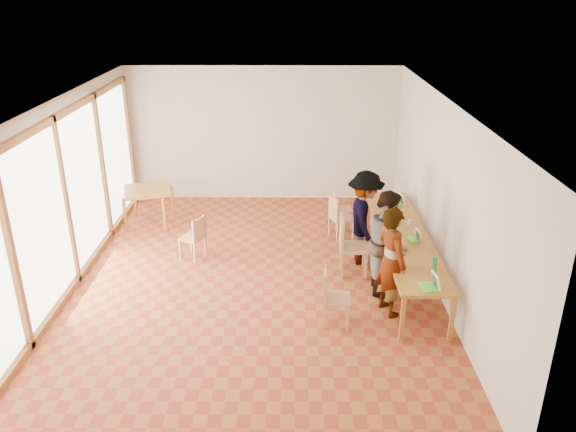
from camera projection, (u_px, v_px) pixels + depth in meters
ground at (254, 282)px, 9.37m from camera, size 8.00×8.00×0.00m
wall_back at (264, 134)px, 12.49m from camera, size 6.00×0.10×3.00m
wall_front at (223, 355)px, 5.11m from camera, size 6.00×0.10×3.00m
wall_right at (443, 199)px, 8.78m from camera, size 0.10×8.00×3.00m
window_wall at (64, 198)px, 8.81m from camera, size 0.10×8.00×3.00m
ceiling at (249, 101)px, 8.21m from camera, size 6.00×8.00×0.04m
communal_table at (403, 237)px, 9.38m from camera, size 0.80×4.00×0.75m
side_table at (148, 193)px, 11.42m from camera, size 0.90×0.90×0.75m
chair_near at (331, 291)px, 8.09m from camera, size 0.41×0.41×0.45m
chair_mid at (348, 240)px, 9.45m from camera, size 0.48×0.48×0.54m
chair_far at (338, 213)px, 10.79m from camera, size 0.52×0.52×0.46m
chair_empty at (339, 205)px, 11.30m from camera, size 0.41×0.41×0.42m
chair_spare at (196, 233)px, 10.00m from camera, size 0.51×0.51×0.43m
person_near at (391, 261)px, 8.23m from camera, size 0.62×0.73×1.69m
person_mid at (387, 241)px, 8.88m from camera, size 0.66×0.84×1.69m
person_far at (365, 218)px, 9.74m from camera, size 0.63×1.10×1.69m
laptop_near at (432, 284)px, 7.68m from camera, size 0.26×0.29×0.23m
laptop_mid at (416, 237)px, 9.10m from camera, size 0.23×0.25×0.19m
laptop_far at (399, 201)px, 10.60m from camera, size 0.26×0.28×0.20m
yellow_mug at (398, 199)px, 10.72m from camera, size 0.18×0.18×0.11m
green_bottle at (434, 266)px, 8.01m from camera, size 0.07×0.07×0.28m
clear_glass at (409, 222)px, 9.70m from camera, size 0.07×0.07×0.09m
condiment_cup at (416, 231)px, 9.39m from camera, size 0.08×0.08×0.06m
pink_phone at (397, 265)px, 8.33m from camera, size 0.05×0.10×0.01m
black_pouch at (386, 206)px, 10.39m from camera, size 0.16×0.26×0.09m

